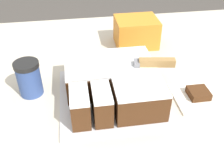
# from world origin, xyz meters

# --- Properties ---
(countertop) EXTENTS (1.40, 1.10, 0.90)m
(countertop) POSITION_xyz_m (0.00, 0.00, 0.45)
(countertop) COLOR beige
(countertop) RESTS_ON ground_plane
(cake_board) EXTENTS (0.31, 0.32, 0.01)m
(cake_board) POSITION_xyz_m (-0.03, -0.08, 0.90)
(cake_board) COLOR silver
(cake_board) RESTS_ON countertop
(cake) EXTENTS (0.26, 0.27, 0.09)m
(cake) POSITION_xyz_m (-0.03, -0.07, 0.95)
(cake) COLOR #472814
(cake) RESTS_ON cake_board
(knife) EXTENTS (0.28, 0.07, 0.02)m
(knife) POSITION_xyz_m (0.06, -0.06, 1.00)
(knife) COLOR silver
(knife) RESTS_ON cake
(coffee_cup) EXTENTS (0.07, 0.07, 0.11)m
(coffee_cup) POSITION_xyz_m (-0.28, -0.02, 0.95)
(coffee_cup) COLOR #334C8C
(coffee_cup) RESTS_ON countertop
(paper_napkin) EXTENTS (0.15, 0.15, 0.01)m
(paper_napkin) POSITION_xyz_m (0.22, -0.12, 0.90)
(paper_napkin) COLOR white
(paper_napkin) RESTS_ON countertop
(brownie) EXTENTS (0.06, 0.06, 0.02)m
(brownie) POSITION_xyz_m (0.22, -0.12, 0.91)
(brownie) COLOR #472814
(brownie) RESTS_ON paper_napkin
(storage_box) EXTENTS (0.16, 0.13, 0.11)m
(storage_box) POSITION_xyz_m (0.11, 0.25, 0.95)
(storage_box) COLOR orange
(storage_box) RESTS_ON countertop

